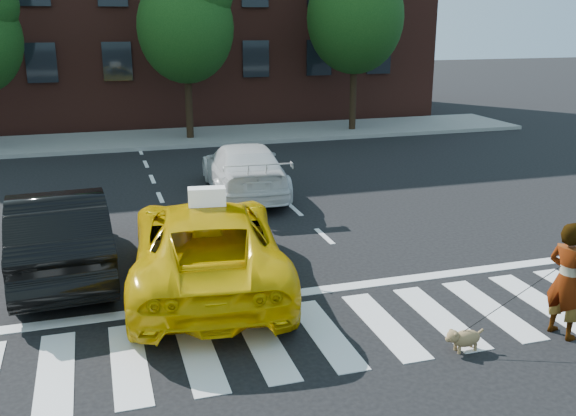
{
  "coord_description": "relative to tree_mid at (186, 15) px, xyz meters",
  "views": [
    {
      "loc": [
        -3.22,
        -8.49,
        4.75
      ],
      "look_at": [
        0.39,
        3.26,
        1.1
      ],
      "focal_mm": 40.0,
      "sensor_mm": 36.0,
      "label": 1
    }
  ],
  "objects": [
    {
      "name": "tree_right",
      "position": [
        7.0,
        -0.0,
        0.41
      ],
      "size": [
        4.0,
        4.0,
        7.7
      ],
      "color": "black",
      "rests_on": "ground"
    },
    {
      "name": "crosswalk",
      "position": [
        -0.53,
        -17.0,
        -4.85
      ],
      "size": [
        13.0,
        2.4,
        0.01
      ],
      "primitive_type": "cube",
      "color": "silver",
      "rests_on": "ground"
    },
    {
      "name": "black_sedan",
      "position": [
        -4.54,
        -13.04,
        -4.03
      ],
      "size": [
        2.03,
        5.07,
        1.64
      ],
      "primitive_type": "imported",
      "rotation": [
        0.0,
        0.0,
        3.2
      ],
      "color": "black",
      "rests_on": "ground"
    },
    {
      "name": "taxi_sign",
      "position": [
        -1.93,
        -14.7,
        -3.11
      ],
      "size": [
        0.68,
        0.36,
        0.32
      ],
      "primitive_type": "cube",
      "rotation": [
        0.0,
        0.0,
        3.01
      ],
      "color": "white",
      "rests_on": "taxi"
    },
    {
      "name": "stop_line",
      "position": [
        -0.53,
        -15.4,
        -4.85
      ],
      "size": [
        12.0,
        0.3,
        0.01
      ],
      "primitive_type": "cube",
      "color": "silver",
      "rests_on": "ground"
    },
    {
      "name": "tree_mid",
      "position": [
        0.0,
        0.0,
        0.0
      ],
      "size": [
        3.69,
        3.69,
        7.1
      ],
      "color": "black",
      "rests_on": "ground"
    },
    {
      "name": "sidewalk_far",
      "position": [
        -0.53,
        0.5,
        -4.78
      ],
      "size": [
        30.0,
        4.0,
        0.15
      ],
      "primitive_type": "cube",
      "color": "slate",
      "rests_on": "ground"
    },
    {
      "name": "white_suv",
      "position": [
        0.18,
        -8.5,
        -4.13
      ],
      "size": [
        2.4,
        5.1,
        1.44
      ],
      "primitive_type": "imported",
      "rotation": [
        0.0,
        0.0,
        3.06
      ],
      "color": "silver",
      "rests_on": "ground"
    },
    {
      "name": "woman",
      "position": [
        2.96,
        -18.1,
        -3.93
      ],
      "size": [
        0.59,
        0.76,
        1.84
      ],
      "primitive_type": "imported",
      "rotation": [
        0.0,
        0.0,
        1.81
      ],
      "color": "#999999",
      "rests_on": "ground"
    },
    {
      "name": "dog",
      "position": [
        1.23,
        -18.1,
        -4.64
      ],
      "size": [
        0.63,
        0.24,
        0.36
      ],
      "rotation": [
        0.0,
        0.0,
        -0.01
      ],
      "color": "#8D6147",
      "rests_on": "ground"
    },
    {
      "name": "taxi",
      "position": [
        -1.93,
        -14.5,
        -4.06
      ],
      "size": [
        3.33,
        5.97,
        1.58
      ],
      "primitive_type": "imported",
      "rotation": [
        0.0,
        0.0,
        3.01
      ],
      "color": "#DCAE04",
      "rests_on": "ground"
    },
    {
      "name": "ground",
      "position": [
        -0.53,
        -17.0,
        -4.85
      ],
      "size": [
        120.0,
        120.0,
        0.0
      ],
      "primitive_type": "plane",
      "color": "black",
      "rests_on": "ground"
    }
  ]
}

